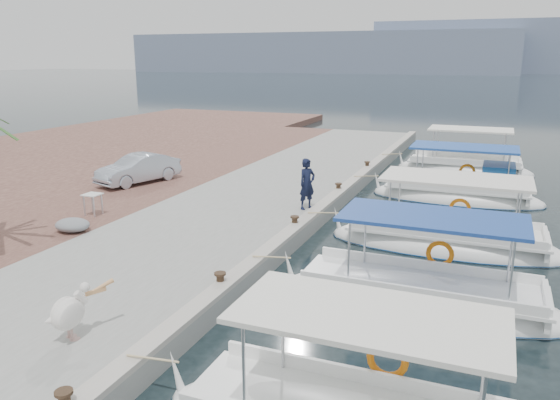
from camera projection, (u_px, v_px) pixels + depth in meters
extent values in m
plane|color=black|center=(288.00, 258.00, 15.91)|extent=(400.00, 400.00, 0.00)
cube|color=gray|center=(262.00, 200.00, 21.41)|extent=(6.00, 40.00, 0.50)
cube|color=#A7A094|center=(331.00, 199.00, 20.33)|extent=(0.44, 40.00, 0.12)
cube|color=brown|center=(155.00, 189.00, 23.21)|extent=(4.00, 40.00, 0.50)
cube|color=slate|center=(320.00, 53.00, 206.27)|extent=(140.00, 40.00, 14.00)
cube|color=silver|center=(368.00, 316.00, 7.60)|extent=(3.79, 1.85, 0.08)
cylinder|color=silver|center=(244.00, 374.00, 7.71)|extent=(0.05, 0.05, 1.60)
torus|color=orange|center=(387.00, 360.00, 8.71)|extent=(0.68, 0.12, 0.68)
ellipsoid|color=white|center=(419.00, 304.00, 12.84)|extent=(6.81, 2.13, 1.30)
ellipsoid|color=#144A8E|center=(419.00, 305.00, 12.84)|extent=(6.85, 2.17, 0.22)
cube|color=white|center=(420.00, 284.00, 12.71)|extent=(5.59, 1.83, 0.08)
cube|color=navy|center=(433.00, 218.00, 12.23)|extent=(4.09, 1.96, 0.08)
cylinder|color=silver|center=(349.00, 255.00, 12.34)|extent=(0.05, 0.05, 1.60)
torus|color=orange|center=(440.00, 254.00, 13.40)|extent=(0.68, 0.12, 0.68)
ellipsoid|color=white|center=(444.00, 246.00, 16.76)|extent=(7.10, 2.29, 1.30)
ellipsoid|color=#144A8E|center=(444.00, 247.00, 16.77)|extent=(7.13, 2.33, 0.22)
cube|color=white|center=(446.00, 231.00, 16.64)|extent=(5.82, 1.97, 0.08)
cube|color=white|center=(456.00, 179.00, 16.15)|extent=(4.26, 2.10, 0.08)
cylinder|color=silver|center=(389.00, 207.00, 16.24)|extent=(0.05, 0.05, 1.60)
torus|color=orange|center=(460.00, 209.00, 17.39)|extent=(0.68, 0.12, 0.68)
ellipsoid|color=white|center=(456.00, 199.00, 22.35)|extent=(6.79, 2.28, 1.30)
ellipsoid|color=#144A8E|center=(456.00, 199.00, 22.36)|extent=(6.82, 2.32, 0.22)
cube|color=white|center=(457.00, 187.00, 22.22)|extent=(5.56, 1.96, 0.08)
cube|color=#1F499E|center=(465.00, 147.00, 21.75)|extent=(4.07, 2.10, 0.08)
cylinder|color=silver|center=(417.00, 169.00, 21.80)|extent=(0.05, 0.05, 1.60)
torus|color=orange|center=(467.00, 172.00, 22.97)|extent=(0.68, 0.12, 0.68)
cube|color=#144A8E|center=(498.00, 177.00, 21.53)|extent=(1.20, 1.60, 1.00)
ellipsoid|color=white|center=(464.00, 171.00, 27.73)|extent=(6.62, 2.35, 1.30)
ellipsoid|color=#144A8E|center=(464.00, 172.00, 27.73)|extent=(6.65, 2.39, 0.22)
cube|color=white|center=(465.00, 162.00, 27.60)|extent=(5.43, 2.02, 0.08)
cube|color=white|center=(471.00, 129.00, 27.13)|extent=(3.97, 2.16, 0.08)
cylinder|color=silver|center=(433.00, 147.00, 27.15)|extent=(0.05, 0.05, 1.60)
torus|color=orange|center=(473.00, 150.00, 28.38)|extent=(0.68, 0.12, 0.68)
cylinder|color=black|center=(64.00, 392.00, 8.20)|extent=(0.28, 0.28, 0.05)
cylinder|color=black|center=(220.00, 280.00, 12.73)|extent=(0.18, 0.18, 0.30)
cylinder|color=black|center=(220.00, 274.00, 12.69)|extent=(0.28, 0.28, 0.05)
cylinder|color=black|center=(295.00, 222.00, 17.22)|extent=(0.18, 0.18, 0.30)
cylinder|color=black|center=(295.00, 217.00, 17.18)|extent=(0.28, 0.28, 0.05)
cylinder|color=black|center=(338.00, 187.00, 21.70)|extent=(0.18, 0.18, 0.30)
cylinder|color=black|center=(338.00, 184.00, 21.66)|extent=(0.28, 0.28, 0.05)
cylinder|color=black|center=(367.00, 165.00, 26.19)|extent=(0.18, 0.18, 0.30)
cylinder|color=black|center=(367.00, 162.00, 26.15)|extent=(0.28, 0.28, 0.05)
cylinder|color=tan|center=(68.00, 329.00, 10.39)|extent=(0.05, 0.05, 0.32)
cylinder|color=tan|center=(72.00, 332.00, 10.28)|extent=(0.05, 0.05, 0.32)
ellipsoid|color=white|center=(68.00, 314.00, 10.24)|extent=(0.73, 0.87, 0.59)
cylinder|color=white|center=(81.00, 297.00, 10.36)|extent=(0.23, 0.30, 0.31)
sphere|color=white|center=(85.00, 287.00, 10.37)|extent=(0.19, 0.19, 0.19)
cone|color=#EAA566|center=(100.00, 287.00, 10.59)|extent=(0.33, 0.56, 0.23)
imported|color=black|center=(307.00, 184.00, 18.99)|extent=(0.71, 0.78, 1.79)
imported|color=#A7B1BF|center=(138.00, 169.00, 23.06)|extent=(2.35, 3.86, 1.20)
ellipsoid|color=slate|center=(72.00, 225.00, 16.70)|extent=(1.10, 0.90, 0.40)
cylinder|color=silver|center=(84.00, 206.00, 18.28)|extent=(0.06, 0.06, 0.70)
cylinder|color=silver|center=(94.00, 207.00, 18.14)|extent=(0.06, 0.06, 0.70)
cylinder|color=silver|center=(92.00, 203.00, 18.64)|extent=(0.06, 0.06, 0.70)
cylinder|color=silver|center=(102.00, 204.00, 18.50)|extent=(0.06, 0.06, 0.70)
cube|color=white|center=(92.00, 194.00, 18.30)|extent=(0.55, 0.55, 0.03)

